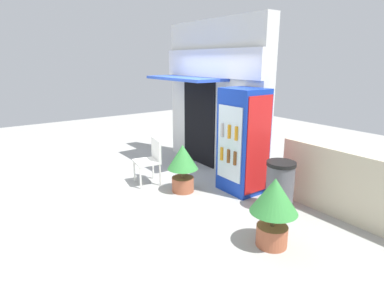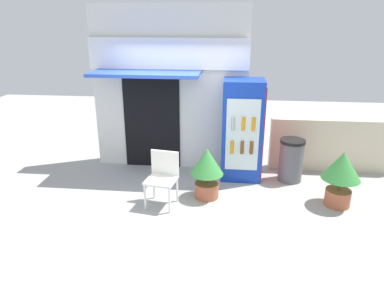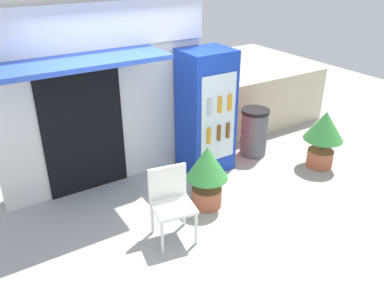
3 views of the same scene
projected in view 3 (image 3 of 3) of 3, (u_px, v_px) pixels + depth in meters
ground at (178, 225)px, 5.04m from camera, size 16.00×16.00×0.00m
storefront_building at (99, 75)px, 5.40m from camera, size 3.06×1.12×3.21m
drink_cooler at (206, 112)px, 6.02m from camera, size 0.76×0.70×1.91m
plastic_chair at (171, 198)px, 4.67m from camera, size 0.54×0.52×0.89m
potted_plant_near_shop at (207, 171)px, 5.21m from camera, size 0.56×0.56×0.90m
potted_plant_curbside at (324, 133)px, 6.18m from camera, size 0.62×0.62×0.95m
trash_bin at (254, 132)px, 6.65m from camera, size 0.47×0.47×0.82m
stone_boundary_wall at (272, 104)px, 7.50m from camera, size 2.59×0.22×1.07m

